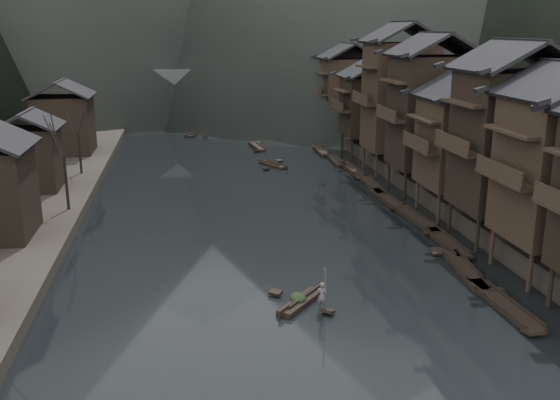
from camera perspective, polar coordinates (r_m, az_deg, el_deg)
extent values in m
plane|color=black|center=(39.79, 1.00, -7.73)|extent=(300.00, 300.00, 0.00)
cube|color=#2D2823|center=(87.78, 19.41, 4.92)|extent=(40.00, 200.00, 1.80)
cylinder|color=black|center=(39.42, 23.49, -7.27)|extent=(0.30, 0.30, 2.90)
cylinder|color=#2D2119|center=(41.14, 21.88, -6.15)|extent=(0.30, 0.30, 2.90)
cylinder|color=#2D2119|center=(45.04, 18.83, -3.99)|extent=(0.30, 0.30, 2.90)
cylinder|color=#2D2119|center=(46.36, 21.85, -3.74)|extent=(0.30, 0.30, 2.90)
cube|color=#2D2119|center=(41.16, 19.87, 1.83)|extent=(1.20, 5.70, 0.25)
cylinder|color=black|center=(46.89, 17.60, -3.13)|extent=(0.30, 0.30, 2.90)
cylinder|color=black|center=(51.00, 15.25, -1.45)|extent=(0.30, 0.30, 2.90)
cylinder|color=black|center=(48.15, 20.54, -2.91)|extent=(0.30, 0.30, 2.90)
cylinder|color=black|center=(52.17, 18.01, -1.29)|extent=(0.30, 0.30, 2.90)
cube|color=black|center=(48.87, 20.25, 5.08)|extent=(7.00, 6.00, 10.11)
cube|color=#2D2119|center=(47.16, 15.92, 4.47)|extent=(1.20, 5.70, 0.25)
cylinder|color=#2D2119|center=(52.93, 14.30, -0.77)|extent=(0.30, 0.30, 2.90)
cylinder|color=#2D2119|center=(57.20, 12.45, 0.56)|extent=(0.30, 0.30, 2.90)
cylinder|color=#2D2119|center=(54.06, 16.98, -0.63)|extent=(0.30, 0.30, 2.90)
cylinder|color=#2D2119|center=(58.25, 14.97, 0.66)|extent=(0.30, 0.30, 2.90)
cube|color=#2D2119|center=(55.22, 16.65, 5.08)|extent=(7.00, 6.00, 7.43)
cube|color=#2D2119|center=(53.69, 12.75, 4.66)|extent=(1.20, 5.70, 0.25)
cylinder|color=black|center=(60.10, 11.36, 1.34)|extent=(0.30, 0.30, 2.90)
cylinder|color=black|center=(64.49, 9.91, 2.38)|extent=(0.30, 0.30, 2.90)
cylinder|color=black|center=(61.09, 13.78, 1.43)|extent=(0.30, 0.30, 2.90)
cylinder|color=black|center=(65.42, 12.19, 2.44)|extent=(0.30, 0.30, 2.90)
cube|color=black|center=(62.21, 13.63, 7.83)|extent=(7.00, 6.00, 10.50)
cube|color=#2D2119|center=(60.88, 10.08, 7.37)|extent=(1.20, 5.70, 0.25)
cylinder|color=#2D2119|center=(68.38, 8.79, 3.17)|extent=(0.30, 0.30, 2.90)
cylinder|color=#2D2119|center=(72.86, 7.66, 3.97)|extent=(0.30, 0.30, 2.90)
cylinder|color=#2D2119|center=(69.25, 10.97, 3.23)|extent=(0.30, 0.30, 2.90)
cylinder|color=#2D2119|center=(73.69, 9.72, 4.02)|extent=(0.30, 0.30, 2.90)
cube|color=#2D2119|center=(70.50, 10.87, 9.27)|extent=(7.00, 6.00, 11.54)
cube|color=#2D2119|center=(69.32, 7.70, 8.82)|extent=(1.20, 5.70, 0.25)
cylinder|color=black|center=(77.77, 6.58, 4.74)|extent=(0.30, 0.30, 2.90)
cylinder|color=black|center=(82.32, 5.70, 5.36)|extent=(0.30, 0.30, 2.90)
cylinder|color=black|center=(78.54, 8.52, 4.78)|extent=(0.30, 0.30, 2.90)
cylinder|color=black|center=(83.05, 7.54, 5.39)|extent=(0.30, 0.30, 2.90)
cube|color=black|center=(80.17, 8.39, 8.51)|extent=(7.00, 6.00, 7.11)
cube|color=#2D2119|center=(79.13, 5.59, 8.25)|extent=(1.20, 5.70, 0.25)
cylinder|color=#2D2119|center=(89.21, 4.54, 6.17)|extent=(0.30, 0.30, 2.90)
cylinder|color=#2D2119|center=(93.82, 3.86, 6.65)|extent=(0.30, 0.30, 2.90)
cylinder|color=#2D2119|center=(89.88, 6.26, 6.20)|extent=(0.30, 0.30, 2.90)
cylinder|color=#2D2119|center=(94.46, 5.50, 6.67)|extent=(0.30, 0.30, 2.90)
cube|color=#2D2119|center=(91.54, 6.18, 9.97)|extent=(7.00, 6.00, 8.80)
cube|color=#2D2119|center=(90.63, 3.70, 9.69)|extent=(1.20, 5.70, 0.25)
cube|color=black|center=(62.73, -21.84, 3.74)|extent=(5.00, 5.00, 5.80)
cube|color=black|center=(80.05, -19.15, 6.69)|extent=(6.50, 6.50, 6.80)
cylinder|color=black|center=(40.10, -23.89, -3.78)|extent=(0.24, 0.24, 4.33)
cylinder|color=black|center=(54.87, -19.88, 1.79)|extent=(0.24, 0.24, 4.71)
cylinder|color=black|center=(68.06, -17.82, 4.34)|extent=(0.24, 0.24, 4.38)
cube|color=black|center=(38.96, 19.62, -8.97)|extent=(1.35, 7.37, 0.30)
cube|color=black|center=(38.89, 19.65, -8.73)|extent=(1.40, 7.22, 0.10)
cube|color=black|center=(41.80, 17.53, -6.88)|extent=(0.97, 0.93, 0.36)
cube|color=black|center=(36.11, 22.12, -10.97)|extent=(0.97, 0.93, 0.36)
cube|color=black|center=(43.38, 16.50, -6.16)|extent=(1.96, 7.35, 0.30)
cube|color=black|center=(43.32, 16.52, -5.94)|extent=(2.00, 7.21, 0.10)
cube|color=black|center=(46.11, 14.23, -4.51)|extent=(1.03, 1.00, 0.36)
cube|color=black|center=(40.67, 19.12, -7.66)|extent=(1.03, 1.00, 0.36)
cube|color=black|center=(48.39, 14.94, -3.78)|extent=(1.23, 6.79, 0.30)
cube|color=black|center=(48.33, 14.95, -3.57)|extent=(1.28, 6.65, 0.10)
cube|color=black|center=(51.15, 13.45, -2.46)|extent=(0.95, 0.85, 0.34)
cube|color=black|center=(45.61, 16.64, -4.91)|extent=(0.95, 0.85, 0.34)
cube|color=black|center=(53.26, 12.48, -1.84)|extent=(1.52, 7.12, 0.30)
cube|color=black|center=(53.21, 12.49, -1.65)|extent=(1.57, 6.98, 0.10)
cube|color=black|center=(56.32, 11.45, -0.68)|extent=(0.99, 0.92, 0.35)
cube|color=black|center=(50.17, 13.65, -2.83)|extent=(0.99, 0.92, 0.35)
cube|color=black|center=(59.50, 9.59, 0.14)|extent=(1.33, 6.98, 0.30)
cube|color=black|center=(59.45, 9.60, 0.31)|extent=(1.38, 6.84, 0.10)
cube|color=black|center=(62.56, 8.74, 1.07)|extent=(0.96, 0.88, 0.35)
cube|color=black|center=(56.39, 10.54, -0.61)|extent=(0.96, 0.88, 0.35)
cube|color=black|center=(64.06, 8.40, 1.29)|extent=(1.57, 7.21, 0.30)
cube|color=black|center=(64.02, 8.41, 1.45)|extent=(1.62, 7.07, 0.10)
cube|color=black|center=(67.14, 7.36, 2.11)|extent=(0.99, 0.94, 0.35)
cube|color=black|center=(60.94, 9.55, 0.65)|extent=(0.99, 0.94, 0.35)
cube|color=black|center=(71.28, 6.53, 2.81)|extent=(1.23, 6.81, 0.30)
cube|color=black|center=(71.24, 6.54, 2.95)|extent=(1.28, 6.67, 0.10)
cube|color=black|center=(74.34, 5.92, 3.47)|extent=(0.95, 0.85, 0.35)
cube|color=black|center=(68.18, 7.20, 2.33)|extent=(0.95, 0.85, 0.35)
cube|color=black|center=(75.85, 5.10, 3.62)|extent=(1.40, 6.43, 0.30)
cube|color=black|center=(75.82, 5.10, 3.75)|extent=(1.45, 6.31, 0.10)
cube|color=black|center=(78.71, 4.47, 4.17)|extent=(0.97, 0.83, 0.34)
cube|color=black|center=(72.96, 5.79, 3.24)|extent=(0.97, 0.83, 0.34)
cube|color=black|center=(81.44, 3.77, 4.47)|extent=(1.33, 5.94, 0.30)
cube|color=black|center=(81.41, 3.77, 4.60)|extent=(1.38, 5.82, 0.10)
cube|color=black|center=(84.11, 3.28, 4.93)|extent=(0.96, 0.77, 0.32)
cube|color=black|center=(78.74, 4.30, 4.18)|extent=(0.96, 0.77, 0.32)
cube|color=black|center=(73.10, -0.66, 3.23)|extent=(3.03, 4.52, 0.30)
cube|color=black|center=(73.06, -0.66, 3.37)|extent=(3.03, 4.46, 0.10)
cube|color=black|center=(75.10, -0.09, 3.67)|extent=(1.02, 0.91, 0.29)
cube|color=black|center=(71.05, -1.26, 2.98)|extent=(1.02, 0.91, 0.29)
cube|color=black|center=(84.27, -2.13, 4.87)|extent=(1.69, 5.84, 0.30)
cube|color=black|center=(84.23, -2.14, 4.99)|extent=(1.73, 5.73, 0.10)
cube|color=black|center=(86.96, -2.13, 5.29)|extent=(0.93, 0.81, 0.32)
cube|color=black|center=(81.53, -2.14, 4.61)|extent=(0.93, 0.81, 0.32)
cube|color=black|center=(95.01, -7.67, 5.95)|extent=(3.59, 4.34, 0.30)
cube|color=black|center=(94.98, -7.68, 6.06)|extent=(3.58, 4.30, 0.10)
cube|color=black|center=(96.74, -8.50, 6.18)|extent=(1.03, 0.98, 0.29)
cube|color=black|center=(93.25, -6.82, 5.89)|extent=(1.03, 0.98, 0.29)
cube|color=#4C4C4F|center=(108.53, -5.65, 10.95)|extent=(40.00, 6.00, 1.60)
cube|color=#4C4C4F|center=(105.74, -5.57, 11.54)|extent=(40.00, 0.50, 1.00)
cube|color=#4C4C4F|center=(111.12, -5.75, 11.72)|extent=(40.00, 0.50, 1.00)
cube|color=#4C4C4F|center=(108.99, -13.04, 8.53)|extent=(3.20, 6.00, 6.40)
cube|color=#4C4C4F|center=(108.74, -7.98, 8.76)|extent=(3.20, 6.00, 6.40)
cube|color=#4C4C4F|center=(109.27, -3.21, 8.92)|extent=(3.20, 6.00, 6.40)
cube|color=#4C4C4F|center=(110.61, 1.76, 9.01)|extent=(3.20, 6.00, 6.40)
cube|color=black|center=(37.01, 1.90, -9.33)|extent=(3.31, 3.67, 0.30)
cube|color=black|center=(36.94, 1.90, -9.08)|extent=(3.29, 3.63, 0.10)
cube|color=black|center=(38.10, -0.41, -8.34)|extent=(0.91, 0.88, 0.28)
cube|color=black|center=(35.89, 4.36, -9.96)|extent=(0.91, 0.88, 0.28)
ellipsoid|color=black|center=(36.89, 1.66, -8.44)|extent=(0.97, 1.27, 0.58)
imported|color=#5F5E61|center=(35.71, 3.86, -8.40)|extent=(0.69, 0.56, 1.63)
cylinder|color=#8C7A51|center=(34.78, 4.26, -4.48)|extent=(0.62, 1.95, 3.54)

